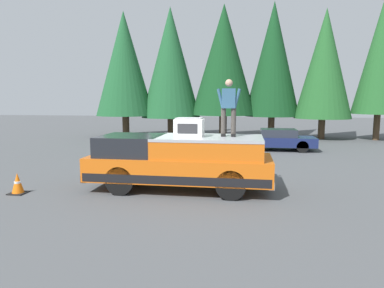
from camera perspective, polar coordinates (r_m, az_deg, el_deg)
ground_plane at (r=11.04m, az=-2.41°, el=-6.99°), size 90.00×90.00×0.00m
pickup_truck at (r=10.46m, az=-2.02°, el=-2.91°), size 2.01×5.54×1.65m
compressor_unit at (r=10.22m, az=-0.47°, el=2.81°), size 0.65×0.84×0.56m
person_on_truck_bed at (r=10.27m, az=6.12°, el=6.28°), size 0.29×0.72×1.69m
parked_car_navy at (r=19.20m, az=13.93°, el=0.72°), size 1.64×4.10×1.16m
traffic_cone at (r=11.33m, az=-27.05°, el=-5.94°), size 0.47×0.47×0.62m
conifer_far_left at (r=26.48m, az=29.01°, el=12.64°), size 3.41×3.41×9.39m
conifer_left at (r=25.68m, az=21.22°, el=12.29°), size 3.84×3.84×8.88m
conifer_center_left at (r=26.13m, az=13.36°, el=13.50°), size 3.96×3.96×9.70m
conifer_center_right at (r=25.67m, az=5.30°, el=13.72°), size 4.70×4.70×9.56m
conifer_right at (r=26.07m, az=-3.59°, el=13.31°), size 4.39×4.39×9.48m
conifer_far_right at (r=26.23m, az=-11.20°, el=12.92°), size 4.24×4.24×9.11m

